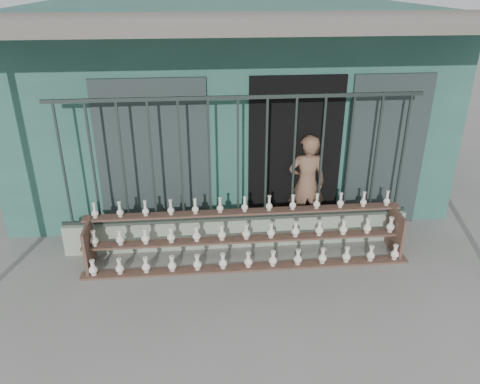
{
  "coord_description": "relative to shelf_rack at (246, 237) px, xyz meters",
  "views": [
    {
      "loc": [
        -0.53,
        -4.71,
        3.66
      ],
      "look_at": [
        0.0,
        1.0,
        1.0
      ],
      "focal_mm": 35.0,
      "sensor_mm": 36.0,
      "label": 1
    }
  ],
  "objects": [
    {
      "name": "ground",
      "position": [
        -0.08,
        -0.88,
        -0.36
      ],
      "size": [
        60.0,
        60.0,
        0.0
      ],
      "primitive_type": "plane",
      "color": "slate"
    },
    {
      "name": "workshop_building",
      "position": [
        -0.08,
        3.35,
        1.26
      ],
      "size": [
        7.4,
        6.6,
        3.21
      ],
      "color": "#29574D",
      "rests_on": "ground"
    },
    {
      "name": "parapet_wall",
      "position": [
        -0.08,
        0.42,
        -0.14
      ],
      "size": [
        5.0,
        0.2,
        0.45
      ],
      "primitive_type": "cube",
      "color": "gray",
      "rests_on": "ground"
    },
    {
      "name": "security_fence",
      "position": [
        -0.08,
        0.42,
        0.99
      ],
      "size": [
        5.0,
        0.04,
        1.8
      ],
      "color": "#283330",
      "rests_on": "parapet_wall"
    },
    {
      "name": "shelf_rack",
      "position": [
        0.0,
        0.0,
        0.0
      ],
      "size": [
        4.5,
        0.68,
        0.85
      ],
      "color": "brown",
      "rests_on": "ground"
    },
    {
      "name": "elderly_woman",
      "position": [
        1.0,
        0.78,
        0.42
      ],
      "size": [
        0.59,
        0.4,
        1.56
      ],
      "primitive_type": "imported",
      "rotation": [
        0.0,
        0.0,
        3.1
      ],
      "color": "brown",
      "rests_on": "ground"
    }
  ]
}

